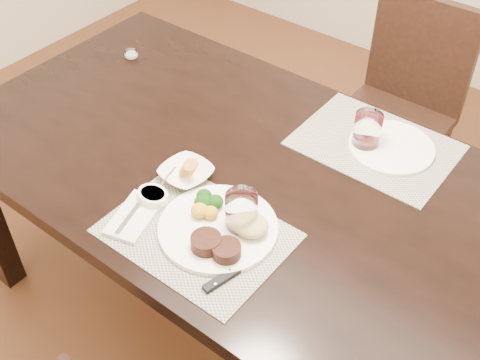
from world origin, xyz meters
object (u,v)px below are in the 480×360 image
Objects in this scene: dinner_plate at (221,228)px; cracker_bowl at (186,173)px; wine_glass_near at (241,214)px; steak_knife at (230,271)px; chair_far at (402,100)px; far_plate at (391,147)px.

dinner_plate is 0.23m from cracker_bowl.
cracker_bowl is at bearing 166.91° from wine_glass_near.
wine_glass_near is (-0.07, 0.13, 0.05)m from steak_knife.
chair_far is 1.17m from wine_glass_near.
far_plate is at bearing 50.20° from cracker_bowl.
wine_glass_near is (0.03, 0.04, 0.03)m from dinner_plate.
chair_far is at bearing 109.88° from far_plate.
cracker_bowl is at bearing -129.80° from far_plate.
steak_knife is at bearing -97.37° from far_plate.
steak_knife is at bearing -84.04° from chair_far.
far_plate is (0.19, 0.58, -0.01)m from dinner_plate.
cracker_bowl reaches higher than dinner_plate.
dinner_plate is at bearing 151.84° from steak_knife.
chair_far reaches higher than dinner_plate.
chair_far is 2.89× the size of dinner_plate.
dinner_plate is 1.22× the size of steak_knife.
chair_far is 1.30m from steak_knife.
wine_glass_near is at bearing 130.93° from steak_knife.
chair_far reaches higher than steak_knife.
cracker_bowl reaches higher than far_plate.
dinner_plate is 1.22× the size of far_plate.
wine_glass_near is at bearing 79.63° from dinner_plate.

